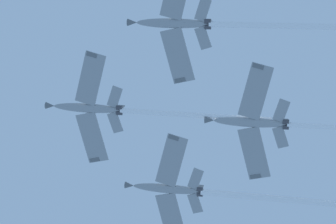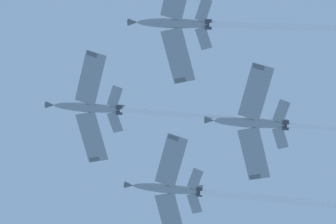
# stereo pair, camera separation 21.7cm
# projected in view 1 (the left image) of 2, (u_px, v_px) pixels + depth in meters

# --- Properties ---
(jet_lead) EXTENTS (37.08, 19.50, 9.30)m
(jet_lead) POSITION_uv_depth(u_px,v_px,m) (120.00, 110.00, 123.52)
(jet_lead) COLOR gray
(jet_left_wing) EXTENTS (38.12, 19.54, 10.23)m
(jet_left_wing) POSITION_uv_depth(u_px,v_px,m) (212.00, 24.00, 115.07)
(jet_left_wing) COLOR gray
(jet_right_wing) EXTENTS (39.55, 19.94, 10.05)m
(jet_right_wing) POSITION_uv_depth(u_px,v_px,m) (215.00, 193.00, 123.80)
(jet_right_wing) COLOR gray
(jet_slot) EXTENTS (42.51, 20.18, 10.93)m
(jet_slot) POSITION_uv_depth(u_px,v_px,m) (293.00, 125.00, 116.89)
(jet_slot) COLOR gray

